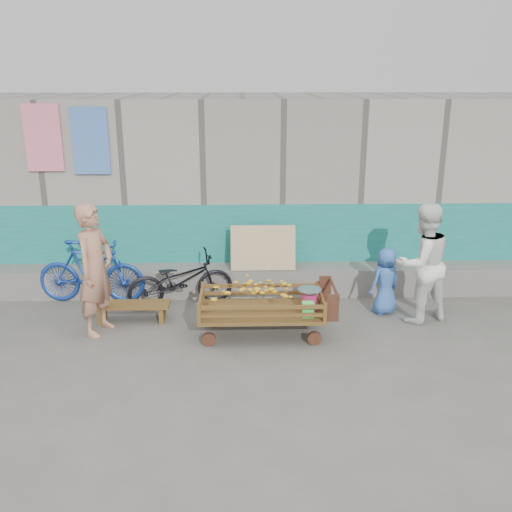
{
  "coord_description": "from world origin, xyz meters",
  "views": [
    {
      "loc": [
        -0.02,
        -6.19,
        3.4
      ],
      "look_at": [
        0.16,
        1.2,
        1.0
      ],
      "focal_mm": 40.0,
      "sensor_mm": 36.0,
      "label": 1
    }
  ],
  "objects_px": {
    "child": "(386,281)",
    "bicycle_blue": "(91,272)",
    "banana_cart": "(259,299)",
    "bicycle_dark": "(181,280)",
    "bench": "(132,308)",
    "vendor_man": "(95,270)",
    "woman": "(422,263)"
  },
  "relations": [
    {
      "from": "woman",
      "to": "bicycle_blue",
      "type": "xyz_separation_m",
      "value": [
        -4.82,
        0.78,
        -0.36
      ]
    },
    {
      "from": "bicycle_dark",
      "to": "child",
      "type": "bearing_deg",
      "value": -111.19
    },
    {
      "from": "bicycle_dark",
      "to": "vendor_man",
      "type": "bearing_deg",
      "value": 115.39
    },
    {
      "from": "vendor_man",
      "to": "bicycle_dark",
      "type": "relative_size",
      "value": 1.13
    },
    {
      "from": "woman",
      "to": "bicycle_blue",
      "type": "bearing_deg",
      "value": -28.71
    },
    {
      "from": "woman",
      "to": "bicycle_dark",
      "type": "relative_size",
      "value": 1.08
    },
    {
      "from": "bicycle_dark",
      "to": "bicycle_blue",
      "type": "xyz_separation_m",
      "value": [
        -1.38,
        0.2,
        0.08
      ]
    },
    {
      "from": "vendor_man",
      "to": "bicycle_dark",
      "type": "xyz_separation_m",
      "value": [
        1.02,
        0.87,
        -0.48
      ]
    },
    {
      "from": "bench",
      "to": "vendor_man",
      "type": "distance_m",
      "value": 0.87
    },
    {
      "from": "woman",
      "to": "bicycle_dark",
      "type": "xyz_separation_m",
      "value": [
        -3.44,
        0.58,
        -0.44
      ]
    },
    {
      "from": "bench",
      "to": "child",
      "type": "distance_m",
      "value": 3.67
    },
    {
      "from": "bicycle_dark",
      "to": "bicycle_blue",
      "type": "distance_m",
      "value": 1.4
    },
    {
      "from": "bench",
      "to": "child",
      "type": "xyz_separation_m",
      "value": [
        3.66,
        0.2,
        0.3
      ]
    },
    {
      "from": "bench",
      "to": "vendor_man",
      "type": "relative_size",
      "value": 0.59
    },
    {
      "from": "bench",
      "to": "bicycle_blue",
      "type": "distance_m",
      "value": 1.07
    },
    {
      "from": "banana_cart",
      "to": "vendor_man",
      "type": "xyz_separation_m",
      "value": [
        -2.16,
        0.17,
        0.38
      ]
    },
    {
      "from": "vendor_man",
      "to": "woman",
      "type": "relative_size",
      "value": 1.05
    },
    {
      "from": "child",
      "to": "bicycle_blue",
      "type": "distance_m",
      "value": 4.42
    },
    {
      "from": "woman",
      "to": "vendor_man",
      "type": "bearing_deg",
      "value": -15.82
    },
    {
      "from": "bench",
      "to": "bicycle_dark",
      "type": "bearing_deg",
      "value": 39.05
    },
    {
      "from": "child",
      "to": "woman",
      "type": "bearing_deg",
      "value": 121.92
    },
    {
      "from": "child",
      "to": "bicycle_blue",
      "type": "height_order",
      "value": "child"
    },
    {
      "from": "woman",
      "to": "child",
      "type": "relative_size",
      "value": 1.72
    },
    {
      "from": "bench",
      "to": "child",
      "type": "bearing_deg",
      "value": 3.1
    },
    {
      "from": "woman",
      "to": "banana_cart",
      "type": "bearing_deg",
      "value": -8.27
    },
    {
      "from": "woman",
      "to": "bicycle_dark",
      "type": "height_order",
      "value": "woman"
    },
    {
      "from": "banana_cart",
      "to": "vendor_man",
      "type": "height_order",
      "value": "vendor_man"
    },
    {
      "from": "bench",
      "to": "vendor_man",
      "type": "bearing_deg",
      "value": -137.39
    },
    {
      "from": "vendor_man",
      "to": "woman",
      "type": "bearing_deg",
      "value": -66.77
    },
    {
      "from": "child",
      "to": "banana_cart",
      "type": "bearing_deg",
      "value": -6.21
    },
    {
      "from": "banana_cart",
      "to": "bicycle_dark",
      "type": "bearing_deg",
      "value": 137.8
    },
    {
      "from": "banana_cart",
      "to": "woman",
      "type": "xyz_separation_m",
      "value": [
        2.29,
        0.45,
        0.33
      ]
    }
  ]
}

